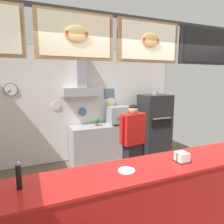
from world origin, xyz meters
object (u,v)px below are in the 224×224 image
object	(u,v)px
condiment_plate	(126,171)
shop_worker	(133,145)
pizza_oven	(154,126)
potted_basil	(96,121)
pepper_grinder	(19,175)
napkin_holder	(182,157)
potted_rosemary	(130,117)
espresso_machine	(119,115)

from	to	relation	value
condiment_plate	shop_worker	bearing A→B (deg)	58.94
pizza_oven	condiment_plate	world-z (taller)	pizza_oven
potted_basil	pepper_grinder	bearing A→B (deg)	-121.04
napkin_holder	condiment_plate	bearing A→B (deg)	177.90
napkin_holder	condiment_plate	xyz separation A→B (m)	(-0.73, 0.03, -0.05)
potted_rosemary	espresso_machine	bearing A→B (deg)	-174.19
pizza_oven	espresso_machine	size ratio (longest dim) A/B	3.05
pepper_grinder	condiment_plate	xyz separation A→B (m)	(1.05, -0.06, -0.12)
shop_worker	condiment_plate	size ratio (longest dim) A/B	8.80
pizza_oven	potted_basil	distance (m)	1.61
shop_worker	pepper_grinder	xyz separation A→B (m)	(-1.88, -1.33, 0.37)
espresso_machine	pizza_oven	bearing A→B (deg)	-8.94
pizza_oven	pepper_grinder	distance (m)	4.16
pizza_oven	pepper_grinder	world-z (taller)	pizza_oven
potted_basil	potted_rosemary	size ratio (longest dim) A/B	0.86
potted_rosemary	pepper_grinder	distance (m)	3.78
potted_basil	shop_worker	bearing A→B (deg)	-80.22
pizza_oven	potted_rosemary	xyz separation A→B (m)	(-0.66, 0.18, 0.26)
pizza_oven	napkin_holder	distance (m)	3.06
pizza_oven	shop_worker	bearing A→B (deg)	-136.97
potted_basil	pepper_grinder	xyz separation A→B (m)	(-1.64, -2.73, 0.16)
potted_basil	espresso_machine	bearing A→B (deg)	1.22
napkin_holder	pepper_grinder	xyz separation A→B (m)	(-1.77, 0.08, 0.07)
pepper_grinder	condiment_plate	distance (m)	1.05
pepper_grinder	potted_basil	bearing A→B (deg)	58.96
shop_worker	potted_rosemary	distance (m)	1.61
pizza_oven	napkin_holder	size ratio (longest dim) A/B	10.70
potted_basil	pepper_grinder	world-z (taller)	pepper_grinder
napkin_holder	pizza_oven	bearing A→B (deg)	61.38
espresso_machine	condiment_plate	world-z (taller)	espresso_machine
pizza_oven	potted_rosemary	bearing A→B (deg)	164.37
pizza_oven	napkin_holder	world-z (taller)	pizza_oven
napkin_holder	pepper_grinder	bearing A→B (deg)	177.31
pizza_oven	pepper_grinder	bearing A→B (deg)	-141.28
pizza_oven	potted_basil	size ratio (longest dim) A/B	8.06
potted_basil	potted_rosemary	distance (m)	0.93
shop_worker	potted_basil	xyz separation A→B (m)	(-0.24, 1.40, 0.21)
shop_worker	pepper_grinder	distance (m)	2.33
condiment_plate	pizza_oven	bearing A→B (deg)	50.47
napkin_holder	shop_worker	bearing A→B (deg)	85.52
potted_rosemary	pepper_grinder	bearing A→B (deg)	-132.86
espresso_machine	potted_rosemary	size ratio (longest dim) A/B	2.26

